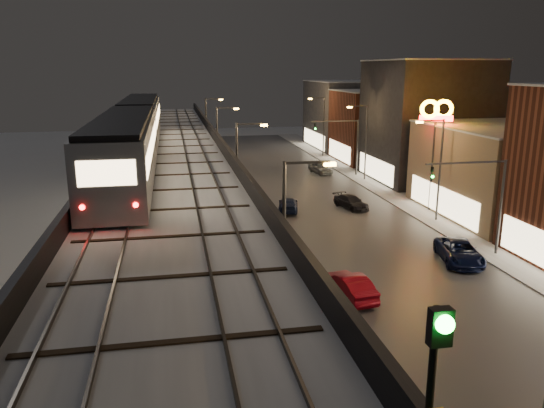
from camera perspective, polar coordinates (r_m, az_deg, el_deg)
road_surface at (r=49.37m, az=5.23°, el=-1.11°), size 17.00×120.00×0.06m
sidewalk_right at (r=52.94m, az=15.70°, el=-0.49°), size 4.00×120.00×0.14m
under_viaduct_pavement at (r=47.55m, az=-10.62°, el=-1.90°), size 11.00×120.00×0.06m
elevated_viaduct at (r=43.21m, az=-10.92°, el=4.06°), size 9.00×100.00×6.30m
viaduct_trackbed at (r=43.21m, az=-10.98°, el=5.10°), size 8.40×100.00×0.32m
viaduct_parapet_streetside at (r=43.36m, az=-5.22°, el=5.95°), size 0.30×100.00×1.10m
viaduct_parapet_far at (r=43.40m, az=-16.77°, el=5.41°), size 0.30×100.00×1.10m
building_c at (r=52.85m, az=23.76°, el=3.26°), size 12.20×15.20×8.16m
building_d at (r=66.11m, az=16.23°, el=8.53°), size 12.20×13.20×14.16m
building_e at (r=78.98m, az=11.54°, el=8.22°), size 12.20×12.20×10.16m
building_f at (r=91.99m, az=8.25°, el=9.50°), size 12.20×16.20×11.16m
streetlight_left_1 at (r=25.56m, az=1.88°, el=-3.69°), size 2.57×0.28×9.00m
streetlight_left_2 at (r=42.79m, az=-3.40°, el=3.68°), size 2.57×0.28×9.00m
streetlight_right_2 at (r=48.05m, az=17.38°, el=4.23°), size 2.56×0.28×9.00m
streetlight_left_3 at (r=60.46m, az=-5.65°, el=6.78°), size 2.57×0.28×9.00m
streetlight_right_3 at (r=64.30m, az=9.88°, el=7.09°), size 2.56×0.28×9.00m
streetlight_left_4 at (r=78.29m, az=-6.88°, el=8.47°), size 2.57×0.28×9.00m
streetlight_right_4 at (r=81.29m, az=5.41°, el=8.72°), size 2.56×0.28×9.00m
traffic_light_rig_a at (r=40.15m, az=22.13°, el=0.85°), size 6.10×0.34×7.00m
traffic_light_rig_b at (r=66.89m, az=8.23°, el=6.79°), size 6.10×0.34×7.00m
subway_train at (r=42.23m, az=-14.53°, el=7.64°), size 3.22×39.03×3.86m
rail_signal at (r=8.56m, az=17.19°, el=-16.21°), size 0.37×0.44×3.20m
car_near_white at (r=31.74m, az=8.26°, el=-8.80°), size 2.27×4.74×1.50m
car_mid_silver at (r=57.48m, az=-3.20°, el=1.79°), size 3.51×5.15×1.31m
car_mid_dark at (r=50.06m, az=1.74°, el=-0.12°), size 2.70×4.65×1.27m
car_far_white at (r=80.49m, az=-5.04°, el=5.40°), size 2.38×4.20×1.35m
car_onc_dark at (r=39.19m, az=19.49°, el=-4.95°), size 3.64×5.76×1.48m
car_onc_white at (r=51.57m, az=8.50°, el=0.15°), size 2.91×4.61×1.25m
car_onc_red at (r=68.55m, az=5.23°, el=3.87°), size 2.61×4.57×1.47m
sign_mcdonalds at (r=51.10m, az=17.21°, el=8.58°), size 3.09×0.90×10.45m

